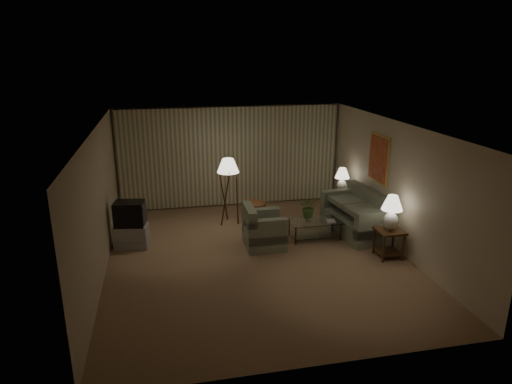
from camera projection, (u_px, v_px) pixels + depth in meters
ground at (257, 257)px, 9.44m from camera, size 7.00×7.00×0.00m
room_shell at (244, 158)px, 10.33m from camera, size 6.04×7.02×2.72m
sofa at (355, 217)px, 10.56m from camera, size 2.01×1.30×0.81m
armchair at (264, 230)px, 9.86m from camera, size 0.89×0.84×0.73m
side_table_near at (389, 238)px, 9.32m from camera, size 0.53×0.53×0.60m
side_table_far at (341, 200)px, 11.76m from camera, size 0.46×0.39×0.60m
table_lamp_near at (392, 210)px, 9.14m from camera, size 0.43×0.43×0.74m
table_lamp_far at (342, 178)px, 11.58m from camera, size 0.37×0.37×0.64m
coffee_table at (315, 227)px, 10.30m from camera, size 1.19×0.65×0.41m
tv_cabinet at (132, 236)px, 9.86m from camera, size 0.85×0.67×0.50m
crt_tv at (130, 214)px, 9.70m from camera, size 0.76×0.64×0.53m
floor_lamp at (228, 190)px, 11.03m from camera, size 0.53×0.53×1.63m
ottoman at (254, 210)px, 11.60m from camera, size 0.78×0.78×0.39m
vase at (309, 218)px, 10.21m from camera, size 0.18×0.18×0.17m
flowers at (309, 204)px, 10.11m from camera, size 0.53×0.49×0.48m
book at (327, 221)px, 10.21m from camera, size 0.22×0.28×0.02m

